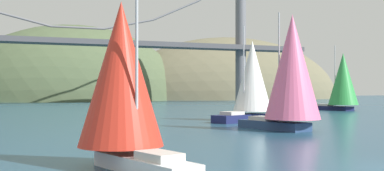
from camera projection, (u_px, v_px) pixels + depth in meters
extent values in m
ellipsoid|color=#6B664C|center=(232.00, 99.00, 169.89)|extent=(84.75, 44.00, 43.54)
ellipsoid|color=#4C5B3D|center=(74.00, 100.00, 149.10)|extent=(71.76, 44.00, 46.99)
cylinder|color=slate|center=(241.00, 37.00, 126.30)|extent=(2.80, 2.80, 34.38)
cube|color=#47474C|center=(78.00, 42.00, 110.26)|extent=(120.75, 6.00, 1.20)
cylinder|color=slate|center=(22.00, 19.00, 105.71)|extent=(12.22, 0.50, 3.26)
cylinder|color=slate|center=(78.00, 28.00, 110.28)|extent=(12.11, 0.50, 0.50)
cylinder|color=slate|center=(129.00, 24.00, 114.87)|extent=(12.22, 0.50, 3.26)
cylinder|color=slate|center=(176.00, 10.00, 119.47)|extent=(12.32, 0.50, 5.99)
cube|color=#191E4C|center=(240.00, 118.00, 52.89)|extent=(7.40, 4.79, 0.85)
cube|color=beige|center=(232.00, 113.00, 51.99)|extent=(2.75, 2.42, 0.36)
cylinder|color=#B2B2B7|center=(244.00, 70.00, 53.43)|extent=(0.14, 0.14, 9.82)
cone|color=white|center=(252.00, 76.00, 54.54)|extent=(5.73, 5.73, 8.01)
cube|color=navy|center=(273.00, 125.00, 43.57)|extent=(3.93, 7.45, 0.75)
cube|color=beige|center=(263.00, 118.00, 44.60)|extent=(2.20, 2.63, 0.36)
cylinder|color=#B2B2B7|center=(279.00, 67.00, 43.03)|extent=(0.14, 0.14, 9.81)
cone|color=pink|center=(292.00, 67.00, 41.77)|extent=(5.94, 5.94, 9.16)
cube|color=white|center=(144.00, 165.00, 21.06)|extent=(3.30, 6.72, 0.69)
cube|color=beige|center=(159.00, 156.00, 20.13)|extent=(1.75, 2.34, 0.36)
cylinder|color=#B2B2B7|center=(137.00, 69.00, 21.60)|extent=(0.14, 0.14, 7.83)
cone|color=red|center=(121.00, 74.00, 22.74)|extent=(5.00, 5.00, 6.89)
cube|color=#191E4C|center=(331.00, 108.00, 82.34)|extent=(3.87, 7.93, 0.67)
cube|color=beige|center=(325.00, 105.00, 83.47)|extent=(2.21, 2.75, 0.36)
cylinder|color=#B2B2B7|center=(335.00, 76.00, 81.74)|extent=(0.14, 0.14, 10.38)
cone|color=green|center=(343.00, 79.00, 80.37)|extent=(5.90, 5.90, 8.71)
sphere|color=red|center=(141.00, 123.00, 47.09)|extent=(1.10, 1.10, 1.10)
cylinder|color=black|center=(141.00, 112.00, 47.10)|extent=(0.20, 0.20, 1.60)
sphere|color=#F2EA99|center=(141.00, 103.00, 47.10)|extent=(0.24, 0.24, 0.24)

